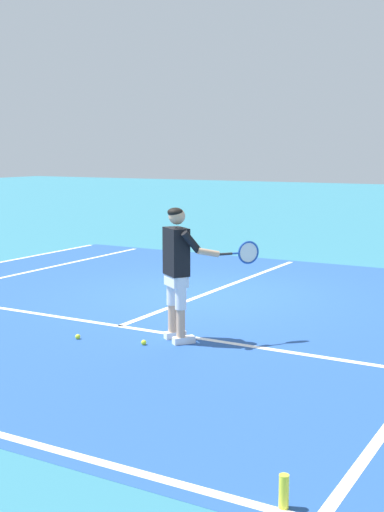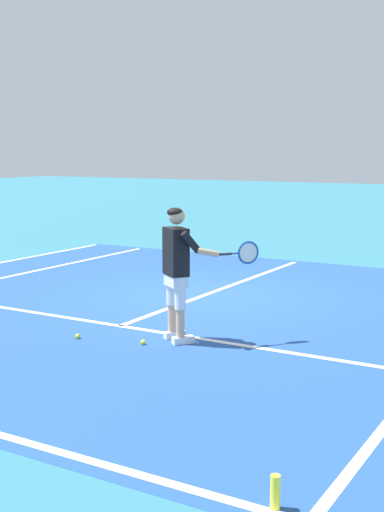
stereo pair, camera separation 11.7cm
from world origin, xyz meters
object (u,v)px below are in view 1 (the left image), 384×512
Objects in this scene: tennis_ball_by_baseline at (144,342)px; water_bottle at (284,492)px; tennis_player at (179,265)px; tennis_ball_near_feet at (78,337)px.

water_bottle is (3.04, -2.86, 0.09)m from tennis_ball_by_baseline.
tennis_ball_by_baseline is at bearing -128.02° from tennis_player.
tennis_ball_near_feet is at bearing 145.92° from water_bottle.
tennis_ball_by_baseline is (0.89, 0.20, 0.00)m from tennis_ball_near_feet.
tennis_player is 4.33m from water_bottle.
water_bottle is (2.75, -3.23, -0.87)m from tennis_player.
tennis_player is 1.62m from tennis_ball_near_feet.
water_bottle is at bearing -34.08° from tennis_ball_near_feet.
tennis_player is 25.95× the size of tennis_ball_near_feet.
water_bottle reaches higher than tennis_ball_near_feet.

